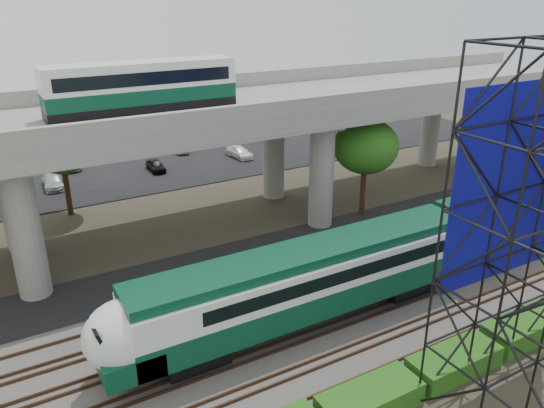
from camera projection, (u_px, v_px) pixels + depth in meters
ground at (295, 360)px, 25.52m from camera, size 140.00×140.00×0.00m
ballast_bed at (275, 336)px, 27.10m from camera, size 90.00×12.00×0.20m
service_road at (208, 267)px, 33.96m from camera, size 90.00×5.00×0.08m
parking_lot at (115, 168)px, 52.87m from camera, size 90.00×18.00×0.08m
harbor_water at (72, 123)px, 70.59m from camera, size 140.00×40.00×0.03m
rail_tracks at (275, 333)px, 27.03m from camera, size 90.00×9.52×0.16m
commuter_train at (343, 269)px, 27.98m from camera, size 29.30×3.06×4.30m
overpass at (168, 125)px, 35.26m from camera, size 80.00×12.00×12.40m
hedge_strip at (370, 399)px, 22.32m from camera, size 34.60×1.80×1.20m
trees at (103, 172)px, 34.30m from camera, size 40.94×16.94×7.69m
parked_cars at (133, 160)px, 53.29m from camera, size 36.80×9.25×1.17m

